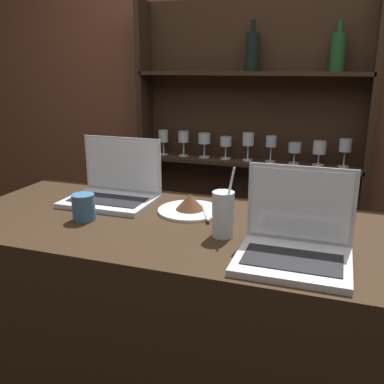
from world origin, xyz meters
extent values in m
cube|color=black|center=(0.00, 0.33, 0.54)|extent=(1.81, 0.67, 1.07)
cube|color=brown|center=(0.00, 1.53, 1.35)|extent=(7.00, 0.06, 2.70)
cube|color=#332114|center=(-0.75, 1.41, 0.96)|extent=(0.03, 0.18, 1.91)
cube|color=#332114|center=(0.48, 1.41, 0.96)|extent=(0.03, 0.18, 1.91)
cube|color=#332114|center=(-0.14, 1.50, 0.96)|extent=(1.26, 0.02, 1.91)
cube|color=#332114|center=(-0.14, 1.41, 0.57)|extent=(1.22, 0.18, 0.02)
cube|color=#332114|center=(-0.14, 1.41, 1.05)|extent=(1.22, 0.18, 0.02)
cube|color=#332114|center=(-0.14, 1.41, 1.53)|extent=(1.22, 0.18, 0.02)
cylinder|color=silver|center=(-0.64, 1.41, 1.07)|extent=(0.05, 0.05, 0.01)
cylinder|color=silver|center=(-0.64, 1.41, 1.10)|extent=(0.01, 0.01, 0.07)
cylinder|color=silver|center=(-0.64, 1.41, 1.17)|extent=(0.06, 0.06, 0.07)
cylinder|color=silver|center=(-0.51, 1.41, 1.07)|extent=(0.05, 0.05, 0.01)
cylinder|color=silver|center=(-0.51, 1.41, 1.11)|extent=(0.01, 0.01, 0.08)
cylinder|color=silver|center=(-0.51, 1.41, 1.18)|extent=(0.06, 0.06, 0.06)
cylinder|color=silver|center=(-0.39, 1.41, 1.07)|extent=(0.06, 0.06, 0.01)
cylinder|color=silver|center=(-0.39, 1.41, 1.11)|extent=(0.01, 0.01, 0.08)
cylinder|color=silver|center=(-0.39, 1.41, 1.17)|extent=(0.07, 0.07, 0.06)
cylinder|color=silver|center=(-0.26, 1.41, 1.07)|extent=(0.06, 0.06, 0.01)
cylinder|color=silver|center=(-0.26, 1.41, 1.10)|extent=(0.01, 0.01, 0.07)
cylinder|color=silver|center=(-0.26, 1.41, 1.16)|extent=(0.06, 0.06, 0.05)
cylinder|color=silver|center=(-0.14, 1.41, 1.07)|extent=(0.06, 0.06, 0.01)
cylinder|color=silver|center=(-0.14, 1.41, 1.11)|extent=(0.01, 0.01, 0.08)
cylinder|color=silver|center=(-0.14, 1.41, 1.18)|extent=(0.06, 0.06, 0.07)
cylinder|color=silver|center=(-0.01, 1.41, 1.07)|extent=(0.05, 0.05, 0.01)
cylinder|color=silver|center=(-0.01, 1.41, 1.11)|extent=(0.01, 0.01, 0.08)
cylinder|color=silver|center=(-0.01, 1.41, 1.18)|extent=(0.06, 0.06, 0.06)
cylinder|color=silver|center=(0.12, 1.41, 1.07)|extent=(0.06, 0.06, 0.01)
cylinder|color=silver|center=(0.12, 1.41, 1.10)|extent=(0.01, 0.01, 0.06)
cylinder|color=silver|center=(0.12, 1.41, 1.15)|extent=(0.07, 0.07, 0.05)
cylinder|color=silver|center=(0.24, 1.41, 1.07)|extent=(0.06, 0.06, 0.01)
cylinder|color=silver|center=(0.24, 1.41, 1.10)|extent=(0.01, 0.01, 0.06)
cylinder|color=silver|center=(0.24, 1.41, 1.16)|extent=(0.07, 0.07, 0.07)
cylinder|color=silver|center=(0.37, 1.41, 1.07)|extent=(0.06, 0.06, 0.01)
cylinder|color=silver|center=(0.37, 1.41, 1.11)|extent=(0.01, 0.01, 0.08)
cylinder|color=silver|center=(0.37, 1.41, 1.18)|extent=(0.06, 0.06, 0.06)
cylinder|color=#1E4C23|center=(0.29, 1.41, 1.63)|extent=(0.07, 0.07, 0.18)
cylinder|color=#1E4C23|center=(0.29, 1.41, 1.75)|extent=(0.03, 0.03, 0.06)
cylinder|color=black|center=(-0.13, 1.41, 1.64)|extent=(0.07, 0.07, 0.19)
cylinder|color=black|center=(-0.13, 1.41, 1.76)|extent=(0.02, 0.02, 0.06)
cube|color=silver|center=(-0.45, 0.44, 1.08)|extent=(0.32, 0.23, 0.02)
cube|color=black|center=(-0.45, 0.43, 1.09)|extent=(0.28, 0.13, 0.00)
cube|color=silver|center=(-0.45, 0.56, 1.20)|extent=(0.32, 0.00, 0.21)
cube|color=white|center=(-0.45, 0.55, 1.20)|extent=(0.30, 0.01, 0.19)
cube|color=silver|center=(0.25, 0.15, 1.08)|extent=(0.29, 0.24, 0.02)
cube|color=black|center=(0.25, 0.13, 1.09)|extent=(0.25, 0.13, 0.00)
cube|color=silver|center=(0.25, 0.27, 1.20)|extent=(0.29, 0.00, 0.22)
cube|color=white|center=(0.25, 0.26, 1.20)|extent=(0.27, 0.01, 0.20)
cylinder|color=white|center=(-0.14, 0.45, 1.08)|extent=(0.23, 0.23, 0.01)
cone|color=#51301C|center=(-0.14, 0.45, 1.11)|extent=(0.10, 0.10, 0.06)
cube|color=#B7B7BC|center=(-0.07, 0.43, 1.09)|extent=(0.08, 0.16, 0.00)
cylinder|color=silver|center=(0.03, 0.27, 1.14)|extent=(0.07, 0.07, 0.14)
cylinder|color=white|center=(0.04, 0.27, 1.18)|extent=(0.04, 0.01, 0.21)
cylinder|color=#38668C|center=(-0.44, 0.26, 1.12)|extent=(0.08, 0.08, 0.09)
camera|label=1|loc=(0.34, -0.89, 1.57)|focal=40.00mm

